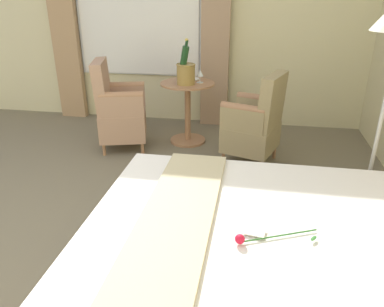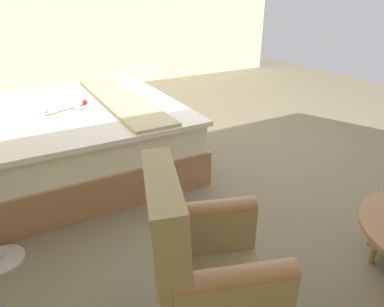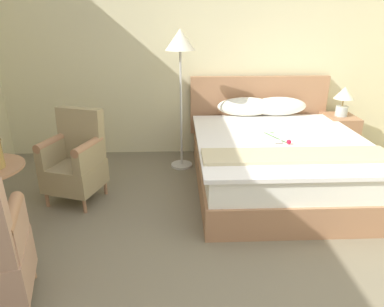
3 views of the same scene
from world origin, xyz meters
The scene contains 10 objects.
ground_plane centered at (0.00, 0.00, 0.00)m, with size 8.02×8.02×0.00m, color #736951.
wall_window_side centered at (-3.30, 0.00, 1.58)m, with size 0.27×6.05×3.18m.
bed centered at (0.25, 1.87, 0.34)m, with size 1.91×2.20×1.11m.
side_table_round centered at (-2.45, 0.79, 0.42)m, with size 0.63×0.63×0.73m.
champagne_bucket centered at (-2.37, 0.79, 0.88)m, with size 0.22×0.22×0.50m.
wine_glass_near_bucket centered at (-2.47, 0.94, 0.83)m, with size 0.08×0.08×0.15m.
wine_glass_near_edge centered at (-2.60, 0.68, 0.83)m, with size 0.07×0.07×0.14m.
snack_plate centered at (-2.62, 0.81, 0.74)m, with size 0.18×0.18×0.04m.
armchair_by_window centered at (-1.96, 1.60, 0.45)m, with size 0.66×0.66×0.97m.
armchair_facing_bed centered at (-2.15, 0.04, 0.45)m, with size 0.67×0.66×1.01m.
Camera 1 is at (1.75, 1.58, 1.73)m, focal length 35.00 mm.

